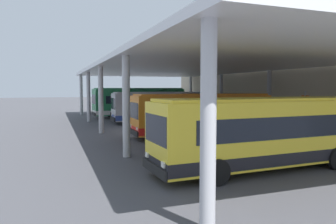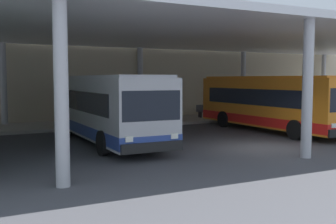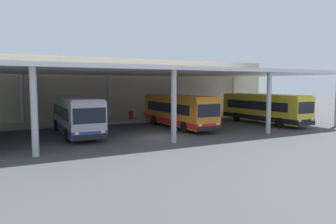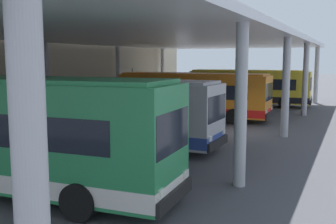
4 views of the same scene
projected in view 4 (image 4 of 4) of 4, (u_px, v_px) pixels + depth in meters
The scene contains 11 objects.
ground_plane at pixel (238, 133), 22.59m from camera, with size 200.00×200.00×0.00m, color #47474C.
platform_kerb at pixel (69, 119), 27.45m from camera, with size 42.00×4.50×0.18m, color #A39E93.
station_building_facade at pixel (30, 65), 28.33m from camera, with size 48.00×1.60×7.39m, color #C1B293.
canopy_shelter at pixel (150, 39), 24.19m from camera, with size 40.00×17.00×5.55m.
bus_nearest_bay at pixel (4, 133), 12.47m from camera, with size 3.19×11.46×3.57m.
bus_second_bay at pixel (113, 111), 19.31m from camera, with size 2.78×10.55×3.17m.
bus_middle_bay at pixel (193, 95), 27.95m from camera, with size 2.79×10.55×3.17m.
bus_far_bay at pixel (249, 87), 36.01m from camera, with size 3.02×10.62×3.17m.
bench_waiting at pixel (106, 104), 31.66m from camera, with size 1.80×0.45×0.92m.
trash_bin at pixel (88, 107), 29.05m from camera, with size 0.52×0.52×0.98m.
banner_sign at pixel (133, 85), 33.53m from camera, with size 0.70×0.12×3.20m.
Camera 4 is at (-21.85, -5.74, 4.10)m, focal length 43.21 mm.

